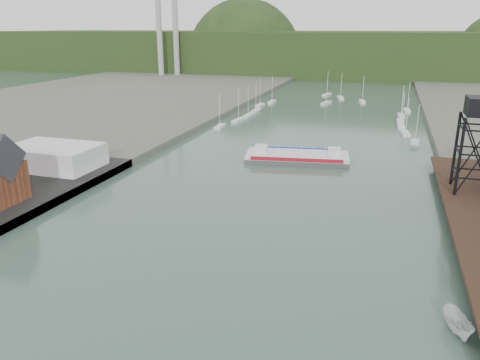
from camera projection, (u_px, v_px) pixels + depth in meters
The scene contains 6 objects.
white_shed at pixel (54, 156), 95.17m from camera, with size 18.00×12.00×4.50m, color silver.
marina_sailboats at pixel (327, 113), 163.79m from camera, with size 57.71×92.65×0.90m.
smokestacks at pixel (167, 25), 270.08m from camera, with size 11.20×8.20×60.00m.
distant_hills at pixel (354, 56), 309.38m from camera, with size 500.00×120.00×80.00m.
chain_ferry at pixel (297, 157), 105.99m from camera, with size 24.00×12.53×3.29m.
motorboat at pixel (458, 324), 46.14m from camera, with size 1.98×5.25×2.03m, color silver.
Camera 1 is at (19.91, -26.21, 28.98)m, focal length 35.00 mm.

